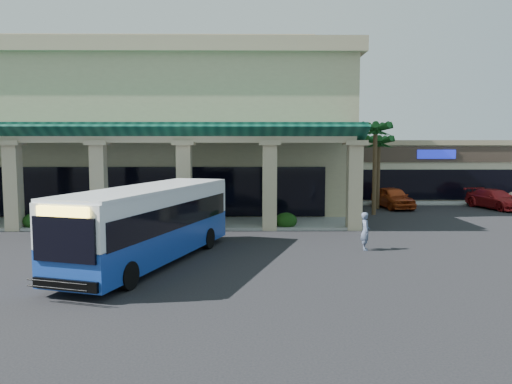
{
  "coord_description": "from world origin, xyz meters",
  "views": [
    {
      "loc": [
        0.53,
        -21.05,
        4.49
      ],
      "look_at": [
        0.77,
        3.4,
        2.2
      ],
      "focal_mm": 35.0,
      "sensor_mm": 36.0,
      "label": 1
    }
  ],
  "objects_px": {
    "pedestrian": "(365,231)",
    "car_silver": "(393,198)",
    "transit_bus": "(151,225)",
    "car_red": "(495,199)"
  },
  "relations": [
    {
      "from": "pedestrian",
      "to": "car_silver",
      "type": "bearing_deg",
      "value": -15.55
    },
    {
      "from": "transit_bus",
      "to": "car_red",
      "type": "bearing_deg",
      "value": 54.81
    },
    {
      "from": "transit_bus",
      "to": "car_silver",
      "type": "bearing_deg",
      "value": 67.34
    },
    {
      "from": "transit_bus",
      "to": "car_red",
      "type": "height_order",
      "value": "transit_bus"
    },
    {
      "from": "car_silver",
      "to": "pedestrian",
      "type": "bearing_deg",
      "value": -118.54
    },
    {
      "from": "pedestrian",
      "to": "car_silver",
      "type": "height_order",
      "value": "pedestrian"
    },
    {
      "from": "transit_bus",
      "to": "pedestrian",
      "type": "bearing_deg",
      "value": 31.98
    },
    {
      "from": "pedestrian",
      "to": "car_silver",
      "type": "xyz_separation_m",
      "value": [
        5.25,
        14.32,
        -0.05
      ]
    },
    {
      "from": "car_silver",
      "to": "car_red",
      "type": "distance_m",
      "value": 7.17
    },
    {
      "from": "pedestrian",
      "to": "transit_bus",
      "type": "bearing_deg",
      "value": 109.05
    }
  ]
}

